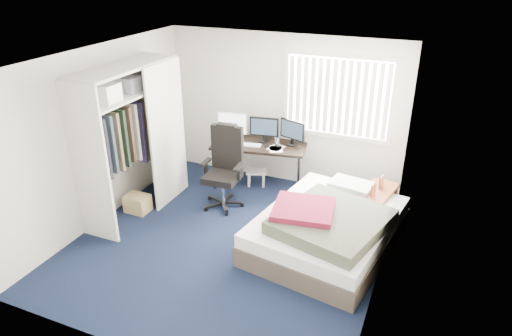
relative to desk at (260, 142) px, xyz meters
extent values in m
plane|color=black|center=(0.27, -1.75, -0.78)|extent=(4.20, 4.20, 0.00)
plane|color=silver|center=(0.27, 0.35, 0.47)|extent=(4.00, 0.00, 4.00)
plane|color=silver|center=(0.27, -3.85, 0.47)|extent=(4.00, 0.00, 4.00)
plane|color=silver|center=(-1.73, -1.75, 0.47)|extent=(0.00, 4.20, 4.20)
plane|color=silver|center=(2.27, -1.75, 0.47)|extent=(0.00, 4.20, 4.20)
plane|color=white|center=(0.27, -1.75, 1.72)|extent=(4.20, 4.20, 0.00)
cube|color=white|center=(1.17, 0.33, 0.82)|extent=(1.60, 0.02, 1.20)
cube|color=beige|center=(1.17, 0.30, 1.45)|extent=(1.72, 0.06, 0.06)
cube|color=beige|center=(1.17, 0.30, 0.19)|extent=(1.72, 0.06, 0.06)
cube|color=white|center=(1.17, 0.27, 0.82)|extent=(1.60, 0.04, 1.16)
cube|color=beige|center=(-1.43, -2.35, 0.32)|extent=(0.60, 0.04, 2.20)
cube|color=beige|center=(-1.43, -0.55, 0.32)|extent=(0.60, 0.04, 2.20)
cube|color=beige|center=(-1.43, -1.45, 1.42)|extent=(0.60, 1.80, 0.04)
cube|color=beige|center=(-1.43, -1.45, 1.04)|extent=(0.56, 1.74, 0.03)
cylinder|color=silver|center=(-1.43, -1.45, 0.92)|extent=(0.03, 1.72, 0.03)
cube|color=#26262B|center=(-1.43, -1.55, 0.47)|extent=(0.38, 1.10, 0.90)
cube|color=beige|center=(-1.11, -1.00, 0.32)|extent=(0.03, 0.90, 2.20)
cube|color=white|center=(-1.43, -1.90, 1.17)|extent=(0.38, 0.30, 0.24)
cube|color=gray|center=(-1.43, -1.40, 1.16)|extent=(0.34, 0.28, 0.22)
cube|color=black|center=(0.00, -0.02, -0.05)|extent=(1.63, 0.96, 0.04)
cylinder|color=black|center=(-0.64, -0.44, -0.43)|extent=(0.04, 0.04, 0.71)
cylinder|color=black|center=(-0.74, 0.15, -0.43)|extent=(0.04, 0.04, 0.71)
cylinder|color=black|center=(0.75, -0.20, -0.43)|extent=(0.04, 0.04, 0.71)
cylinder|color=black|center=(0.64, 0.39, -0.43)|extent=(0.04, 0.04, 0.71)
cube|color=white|center=(-0.50, 0.01, 0.25)|extent=(0.50, 0.11, 0.36)
cube|color=white|center=(-0.50, 0.01, 0.25)|extent=(0.44, 0.08, 0.31)
cube|color=black|center=(0.03, 0.10, 0.23)|extent=(0.48, 0.11, 0.32)
cube|color=#1E2838|center=(0.03, 0.10, 0.23)|extent=(0.42, 0.08, 0.27)
cube|color=black|center=(0.51, 0.15, 0.23)|extent=(0.48, 0.11, 0.32)
cube|color=#1E2838|center=(0.51, 0.15, 0.23)|extent=(0.42, 0.08, 0.27)
cube|color=white|center=(-0.13, -0.15, -0.02)|extent=(0.42, 0.21, 0.02)
cube|color=black|center=(0.17, -0.10, -0.02)|extent=(0.08, 0.11, 0.02)
cylinder|color=silver|center=(0.31, -0.02, 0.05)|extent=(0.08, 0.08, 0.16)
cube|color=white|center=(0.00, -0.02, -0.03)|extent=(0.34, 0.33, 0.00)
cube|color=black|center=(-0.25, -0.91, -0.72)|extent=(0.64, 0.64, 0.12)
cylinder|color=silver|center=(-0.25, -0.91, -0.51)|extent=(0.06, 0.06, 0.40)
cube|color=black|center=(-0.25, -0.91, -0.28)|extent=(0.53, 0.53, 0.10)
cube|color=black|center=(-0.26, -0.68, 0.12)|extent=(0.51, 0.13, 0.70)
cube|color=black|center=(-0.26, -0.68, 0.42)|extent=(0.31, 0.14, 0.16)
cube|color=black|center=(-0.52, -0.93, -0.07)|extent=(0.09, 0.28, 0.04)
cube|color=black|center=(0.02, -0.90, -0.07)|extent=(0.09, 0.28, 0.04)
cube|color=white|center=(-0.05, -0.04, -0.53)|extent=(0.41, 0.37, 0.03)
cylinder|color=white|center=(-0.13, -0.17, -0.66)|extent=(0.04, 0.04, 0.25)
cylinder|color=white|center=(-0.19, 0.00, -0.66)|extent=(0.04, 0.04, 0.25)
cylinder|color=white|center=(0.10, -0.09, -0.66)|extent=(0.04, 0.04, 0.25)
cylinder|color=white|center=(0.04, 0.08, -0.66)|extent=(0.04, 0.04, 0.25)
cube|color=brown|center=(2.02, -0.50, -0.27)|extent=(0.55, 0.85, 0.04)
cube|color=brown|center=(1.79, -0.81, -0.53)|extent=(0.05, 0.05, 0.50)
cube|color=brown|center=(1.95, -0.13, -0.53)|extent=(0.05, 0.05, 0.50)
cube|color=brown|center=(2.09, -0.88, -0.53)|extent=(0.05, 0.05, 0.50)
cube|color=brown|center=(2.25, -0.20, -0.53)|extent=(0.05, 0.05, 0.50)
cube|color=brown|center=(1.98, -0.67, -0.16)|extent=(0.05, 0.14, 0.18)
cube|color=brown|center=(2.05, -0.39, -0.16)|extent=(0.05, 0.14, 0.18)
cube|color=#433830|center=(1.52, -1.31, -0.64)|extent=(1.94, 2.38, 0.28)
cube|color=white|center=(1.52, -1.31, -0.42)|extent=(1.90, 2.34, 0.19)
cube|color=beige|center=(1.65, -0.53, -0.25)|extent=(0.66, 0.49, 0.14)
cube|color=#383B2C|center=(1.63, -1.59, -0.25)|extent=(1.52, 1.61, 0.18)
cube|color=maroon|center=(1.27, -1.63, -0.16)|extent=(0.85, 0.80, 0.16)
cube|color=tan|center=(-1.38, -1.57, -0.65)|extent=(0.36, 0.27, 0.27)
camera|label=1|loc=(2.64, -6.47, 2.81)|focal=32.00mm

